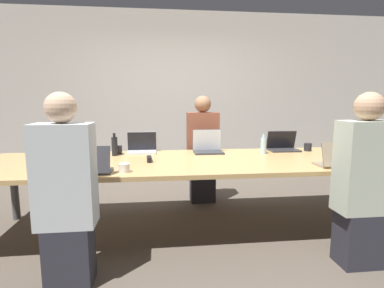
# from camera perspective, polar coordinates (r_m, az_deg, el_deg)

# --- Properties ---
(ground_plane) EXTENTS (24.00, 24.00, 0.00)m
(ground_plane) POSITION_cam_1_polar(r_m,az_deg,el_deg) (3.30, 0.67, -15.55)
(ground_plane) COLOR brown
(curtain_wall) EXTENTS (12.00, 0.06, 2.80)m
(curtain_wall) POSITION_cam_1_polar(r_m,az_deg,el_deg) (5.18, -2.37, 9.07)
(curtain_wall) COLOR beige
(curtain_wall) RESTS_ON ground_plane
(conference_table) EXTENTS (4.33, 1.26, 0.73)m
(conference_table) POSITION_cam_1_polar(r_m,az_deg,el_deg) (3.08, 0.69, -3.89)
(conference_table) COLOR tan
(conference_table) RESTS_ON ground_plane
(laptop_far_center) EXTENTS (0.34, 0.26, 0.26)m
(laptop_far_center) POSITION_cam_1_polar(r_m,az_deg,el_deg) (3.51, 2.98, -0.36)
(laptop_far_center) COLOR #333338
(laptop_far_center) RESTS_ON conference_table
(person_far_center) EXTENTS (0.40, 0.24, 1.39)m
(person_far_center) POSITION_cam_1_polar(r_m,az_deg,el_deg) (3.92, 2.02, -1.34)
(person_far_center) COLOR #2D2D38
(person_far_center) RESTS_ON ground_plane
(laptop_far_midleft) EXTENTS (0.34, 0.23, 0.24)m
(laptop_far_midleft) POSITION_cam_1_polar(r_m,az_deg,el_deg) (3.54, -9.52, -0.48)
(laptop_far_midleft) COLOR silver
(laptop_far_midleft) RESTS_ON conference_table
(cup_far_midleft) EXTENTS (0.09, 0.09, 0.10)m
(cup_far_midleft) POSITION_cam_1_polar(r_m,az_deg,el_deg) (3.49, -13.92, -1.09)
(cup_far_midleft) COLOR #232328
(cup_far_midleft) RESTS_ON conference_table
(bottle_far_midleft) EXTENTS (0.06, 0.06, 0.25)m
(bottle_far_midleft) POSITION_cam_1_polar(r_m,az_deg,el_deg) (3.39, -14.54, -0.36)
(bottle_far_midleft) COLOR black
(bottle_far_midleft) RESTS_ON conference_table
(laptop_near_left) EXTENTS (0.35, 0.24, 0.24)m
(laptop_near_left) POSITION_cam_1_polar(r_m,az_deg,el_deg) (2.62, -18.90, -3.96)
(laptop_near_left) COLOR #333338
(laptop_near_left) RESTS_ON conference_table
(person_near_left) EXTENTS (0.40, 0.24, 1.39)m
(person_near_left) POSITION_cam_1_polar(r_m,az_deg,el_deg) (2.31, -22.85, -8.87)
(person_near_left) COLOR #2D2D38
(person_near_left) RESTS_ON ground_plane
(cup_near_left) EXTENTS (0.09, 0.09, 0.08)m
(cup_near_left) POSITION_cam_1_polar(r_m,az_deg,el_deg) (2.61, -12.78, -4.46)
(cup_near_left) COLOR white
(cup_near_left) RESTS_ON conference_table
(laptop_near_right) EXTENTS (0.31, 0.23, 0.23)m
(laptop_near_right) POSITION_cam_1_polar(r_m,az_deg,el_deg) (3.04, 25.69, -2.69)
(laptop_near_right) COLOR gray
(laptop_near_right) RESTS_ON conference_table
(person_near_right) EXTENTS (0.40, 0.24, 1.40)m
(person_near_right) POSITION_cam_1_polar(r_m,az_deg,el_deg) (2.75, 29.76, -6.55)
(person_near_right) COLOR #2D2D38
(person_near_right) RESTS_ON ground_plane
(cup_near_right) EXTENTS (0.08, 0.08, 0.08)m
(cup_near_right) POSITION_cam_1_polar(r_m,az_deg,el_deg) (3.25, 28.41, -2.67)
(cup_near_right) COLOR brown
(cup_near_right) RESTS_ON conference_table
(laptop_far_right) EXTENTS (0.36, 0.23, 0.24)m
(laptop_far_right) POSITION_cam_1_polar(r_m,az_deg,el_deg) (3.79, 16.87, -0.15)
(laptop_far_right) COLOR #333338
(laptop_far_right) RESTS_ON conference_table
(cup_far_right) EXTENTS (0.09, 0.09, 0.09)m
(cup_far_right) POSITION_cam_1_polar(r_m,az_deg,el_deg) (3.86, 21.19, -0.55)
(cup_far_right) COLOR #232328
(cup_far_right) RESTS_ON conference_table
(bottle_far_right) EXTENTS (0.07, 0.07, 0.22)m
(bottle_far_right) POSITION_cam_1_polar(r_m,az_deg,el_deg) (3.51, 13.47, -0.23)
(bottle_far_right) COLOR #ADD1E0
(bottle_far_right) RESTS_ON conference_table
(stapler) EXTENTS (0.05, 0.15, 0.05)m
(stapler) POSITION_cam_1_polar(r_m,az_deg,el_deg) (3.01, -8.16, -2.86)
(stapler) COLOR black
(stapler) RESTS_ON conference_table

